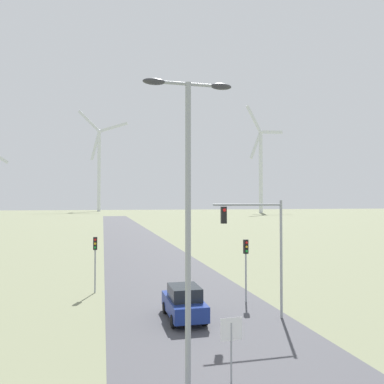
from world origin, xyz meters
The scene contains 9 objects.
road_surface centered at (0.00, 48.00, 0.00)m, with size 10.00×240.00×0.01m.
streetlamp centered at (-2.59, 7.75, 6.33)m, with size 2.85×0.32×10.18m.
stop_sign_near centered at (-0.74, 9.02, 1.61)m, with size 0.81×0.07×2.31m.
traffic_light_post_near_left centered at (-5.67, 23.66, 2.87)m, with size 0.28×0.34×3.91m.
traffic_light_post_near_right centered at (3.77, 18.99, 2.91)m, with size 0.28×0.34×3.97m.
traffic_light_mast_overhead centered at (3.15, 15.45, 4.54)m, with size 3.99×0.34×6.48m.
car_approaching centered at (-0.84, 16.44, 0.91)m, with size 1.88×4.10×1.83m.
wind_turbine_left centered at (-7.76, 253.76, 32.54)m, with size 32.79×10.42×68.31m.
wind_turbine_center centered at (84.17, 198.19, 28.66)m, with size 26.99×8.96×61.89m.
Camera 1 is at (-5.17, -3.57, 6.39)m, focal length 35.00 mm.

